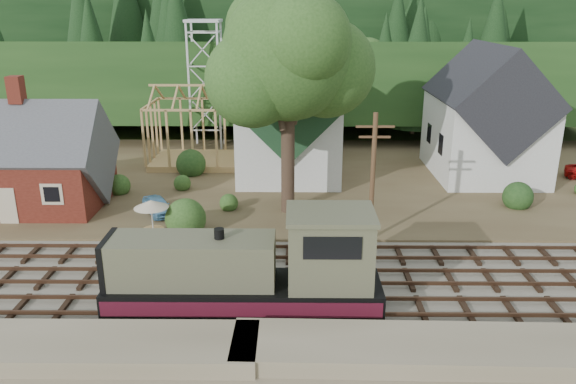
{
  "coord_description": "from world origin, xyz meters",
  "views": [
    {
      "loc": [
        2.35,
        -26.12,
        13.81
      ],
      "look_at": [
        2.05,
        6.0,
        3.0
      ],
      "focal_mm": 35.0,
      "sensor_mm": 36.0,
      "label": 1
    }
  ],
  "objects_px": {
    "locomotive": "(254,272)",
    "car_blue": "(158,206)",
    "car_green": "(23,196)",
    "patio_set": "(151,206)"
  },
  "relations": [
    {
      "from": "locomotive",
      "to": "car_blue",
      "type": "relative_size",
      "value": 3.63
    },
    {
      "from": "car_green",
      "to": "patio_set",
      "type": "xyz_separation_m",
      "value": [
        10.62,
        -5.71,
        1.41
      ]
    },
    {
      "from": "patio_set",
      "to": "car_blue",
      "type": "bearing_deg",
      "value": 98.72
    },
    {
      "from": "car_blue",
      "to": "patio_set",
      "type": "relative_size",
      "value": 1.48
    },
    {
      "from": "car_green",
      "to": "patio_set",
      "type": "relative_size",
      "value": 1.48
    },
    {
      "from": "car_blue",
      "to": "patio_set",
      "type": "height_order",
      "value": "patio_set"
    },
    {
      "from": "locomotive",
      "to": "car_blue",
      "type": "height_order",
      "value": "locomotive"
    },
    {
      "from": "car_blue",
      "to": "car_green",
      "type": "height_order",
      "value": "car_blue"
    },
    {
      "from": "car_green",
      "to": "patio_set",
      "type": "bearing_deg",
      "value": -133.96
    },
    {
      "from": "locomotive",
      "to": "car_green",
      "type": "bearing_deg",
      "value": 140.71
    }
  ]
}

